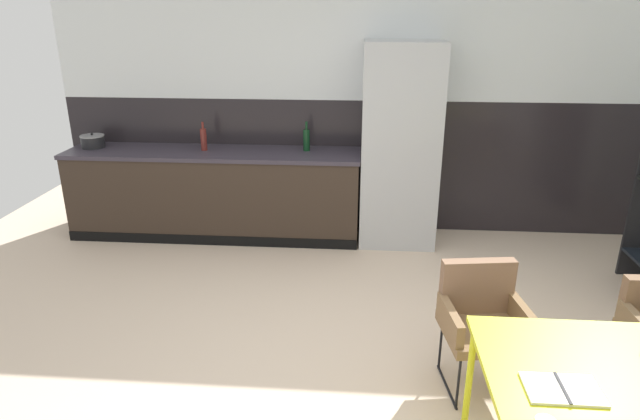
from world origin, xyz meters
name	(u,v)px	position (x,y,z in m)	size (l,w,h in m)	color
ground_plane	(363,396)	(0.00, 0.00, 0.00)	(8.16, 8.16, 0.00)	beige
back_wall_splashback_dark	(366,165)	(0.00, 2.81, 0.68)	(6.28, 0.12, 1.36)	black
back_wall_panel_upper	(370,29)	(0.00, 2.81, 2.04)	(6.28, 0.12, 1.36)	silver
kitchen_counter	(216,193)	(-1.53, 2.45, 0.44)	(2.95, 0.63, 0.89)	#33271E
refrigerator_column	(400,146)	(0.31, 2.45, 0.98)	(0.74, 0.60, 1.95)	#ADAFB2
armchair_facing_counter	(482,312)	(0.70, 0.23, 0.49)	(0.54, 0.53, 0.77)	brown
open_book	(562,389)	(0.80, -0.81, 0.75)	(0.31, 0.20, 0.02)	white
cooking_pot	(93,141)	(-2.79, 2.50, 0.95)	(0.24, 0.24, 0.15)	black
bottle_oil_tall	(204,139)	(-1.62, 2.48, 1.00)	(0.06, 0.06, 0.28)	maroon
bottle_vinegar_dark	(307,139)	(-0.60, 2.54, 1.00)	(0.07, 0.07, 0.29)	#0F3319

